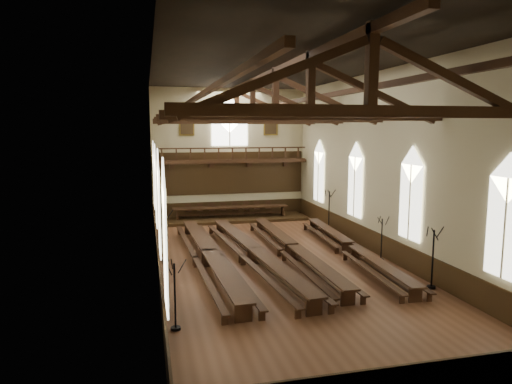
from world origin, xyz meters
TOP-DOWN VIEW (x-y plane):
  - ground at (0.00, 0.00)m, footprint 26.00×26.00m
  - room_walls at (0.00, 0.00)m, footprint 26.00×26.00m
  - wainscot_band at (0.00, 0.00)m, footprint 12.00×26.00m
  - side_windows at (-0.00, -0.00)m, footprint 11.85×19.80m
  - end_window at (0.00, 12.90)m, footprint 2.80×0.12m
  - minstrels_gallery at (0.00, 12.66)m, footprint 11.80×1.24m
  - portraits at (0.00, 12.90)m, footprint 7.75×0.09m
  - roof_trusses at (0.00, -0.00)m, footprint 11.70×25.70m
  - refectory_row_a at (-3.44, 0.19)m, footprint 1.97×15.16m
  - refectory_row_b at (-1.08, 0.09)m, footprint 2.28×15.15m
  - refectory_row_c at (1.16, 0.48)m, footprint 1.56×14.51m
  - refectory_row_d at (4.36, -0.01)m, footprint 1.85×14.18m
  - dais at (-0.22, 11.40)m, footprint 11.40×3.10m
  - high_table at (-0.22, 11.40)m, footprint 8.78×1.34m
  - high_chairs at (-0.22, 12.25)m, footprint 6.77×0.48m
  - candelabrum_left_near at (-5.55, -7.04)m, footprint 0.75×0.74m
  - candelabrum_left_mid at (-5.55, 1.35)m, footprint 0.75×0.85m
  - candelabrum_left_far at (-5.55, 7.24)m, footprint 0.65×0.74m
  - candelabrum_right_near at (5.55, -5.46)m, footprint 0.73×0.84m
  - candelabrum_right_mid at (5.55, -1.04)m, footprint 0.71×0.67m
  - candelabrum_right_far at (5.55, 6.10)m, footprint 0.81×0.88m

SIDE VIEW (x-z plane):
  - ground at x=0.00m, z-range 0.00..0.00m
  - dais at x=-0.22m, z-range 0.00..0.21m
  - refectory_row_d at x=4.36m, z-range 0.17..0.88m
  - refectory_row_c at x=1.16m, z-range 0.17..0.94m
  - refectory_row_b at x=-1.08m, z-range 0.19..1.01m
  - wainscot_band at x=0.00m, z-range 0.00..1.20m
  - refectory_row_a at x=-3.44m, z-range 0.19..1.01m
  - candelabrum_right_mid at x=5.55m, z-range -0.46..1.90m
  - candelabrum_left_far at x=-5.55m, z-range -0.47..1.94m
  - high_chairs at x=-0.22m, z-range 0.25..1.27m
  - candelabrum_left_near at x=-5.55m, z-range -0.49..2.02m
  - candelabrum_right_near at x=5.55m, z-range -0.54..2.20m
  - candelabrum_left_mid at x=-5.55m, z-range -0.54..2.23m
  - candelabrum_right_far at x=5.55m, z-range -0.56..2.31m
  - high_table at x=-0.22m, z-range 0.49..1.31m
  - side_windows at x=0.00m, z-range 1.49..5.99m
  - minstrels_gallery at x=0.00m, z-range 2.06..5.76m
  - room_walls at x=0.00m, z-range -6.54..19.46m
  - portraits at x=0.00m, z-range 6.38..7.82m
  - end_window at x=0.00m, z-range 5.32..9.12m
  - roof_trusses at x=0.00m, z-range 6.82..9.62m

